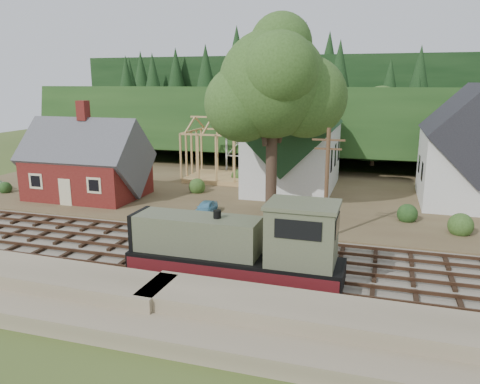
# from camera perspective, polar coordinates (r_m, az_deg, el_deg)

# --- Properties ---
(ground) EXTENTS (140.00, 140.00, 0.00)m
(ground) POSITION_cam_1_polar(r_m,az_deg,el_deg) (30.35, -4.40, -7.97)
(ground) COLOR #384C1E
(ground) RESTS_ON ground
(embankment) EXTENTS (64.00, 5.00, 1.60)m
(embankment) POSITION_cam_1_polar(r_m,az_deg,el_deg) (23.38, -12.24, -15.09)
(embankment) COLOR #7F7259
(embankment) RESTS_ON ground
(railroad_bed) EXTENTS (64.00, 11.00, 0.16)m
(railroad_bed) POSITION_cam_1_polar(r_m,az_deg,el_deg) (30.32, -4.40, -7.82)
(railroad_bed) COLOR #726B5B
(railroad_bed) RESTS_ON ground
(village_flat) EXTENTS (64.00, 26.00, 0.30)m
(village_flat) POSITION_cam_1_polar(r_m,az_deg,el_deg) (46.78, 3.62, -0.10)
(village_flat) COLOR brown
(village_flat) RESTS_ON ground
(hillside) EXTENTS (70.00, 28.96, 12.74)m
(hillside) POSITION_cam_1_polar(r_m,az_deg,el_deg) (69.95, 8.20, 4.16)
(hillside) COLOR #1E3F19
(hillside) RESTS_ON ground
(ridge) EXTENTS (80.00, 20.00, 12.00)m
(ridge) POSITION_cam_1_polar(r_m,az_deg,el_deg) (85.64, 9.88, 5.77)
(ridge) COLOR black
(ridge) RESTS_ON ground
(depot) EXTENTS (10.80, 7.41, 9.00)m
(depot) POSITION_cam_1_polar(r_m,az_deg,el_deg) (46.37, -18.12, 3.01)
(depot) COLOR #5C1515
(depot) RESTS_ON village_flat
(church) EXTENTS (8.40, 15.17, 13.00)m
(church) POSITION_cam_1_polar(r_m,az_deg,el_deg) (47.10, 6.56, 6.15)
(church) COLOR silver
(church) RESTS_ON village_flat
(farmhouse) EXTENTS (8.40, 10.80, 10.60)m
(farmhouse) POSITION_cam_1_polar(r_m,az_deg,el_deg) (46.33, 26.29, 4.35)
(farmhouse) COLOR silver
(farmhouse) RESTS_ON village_flat
(timber_frame) EXTENTS (8.20, 6.20, 6.99)m
(timber_frame) POSITION_cam_1_polar(r_m,az_deg,el_deg) (51.59, -1.81, 4.71)
(timber_frame) COLOR tan
(timber_frame) RESTS_ON village_flat
(lattice_tower) EXTENTS (3.20, 3.20, 12.12)m
(lattice_tower) POSITION_cam_1_polar(r_m,az_deg,el_deg) (56.73, 0.13, 12.37)
(lattice_tower) COLOR silver
(lattice_tower) RESTS_ON village_flat
(big_tree) EXTENTS (10.90, 8.40, 14.70)m
(big_tree) POSITION_cam_1_polar(r_m,az_deg,el_deg) (37.31, 4.26, 12.09)
(big_tree) COLOR #38281E
(big_tree) RESTS_ON village_flat
(telegraph_pole_near) EXTENTS (2.20, 0.28, 8.00)m
(telegraph_pole_near) POSITION_cam_1_polar(r_m,az_deg,el_deg) (32.39, 10.51, 1.07)
(telegraph_pole_near) COLOR #4C331E
(telegraph_pole_near) RESTS_ON ground
(locomotive) EXTENTS (11.82, 2.96, 4.73)m
(locomotive) POSITION_cam_1_polar(r_m,az_deg,el_deg) (25.89, 0.27, -6.78)
(locomotive) COLOR black
(locomotive) RESTS_ON railroad_bed
(car_blue) EXTENTS (1.39, 3.26, 1.10)m
(car_blue) POSITION_cam_1_polar(r_m,az_deg,el_deg) (38.65, -4.20, -1.93)
(car_blue) COLOR #5CA4C5
(car_blue) RESTS_ON village_flat
(patio_set) EXTENTS (2.46, 2.46, 2.74)m
(patio_set) POSITION_cam_1_polar(r_m,az_deg,el_deg) (47.52, -22.87, 2.13)
(patio_set) COLOR silver
(patio_set) RESTS_ON village_flat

